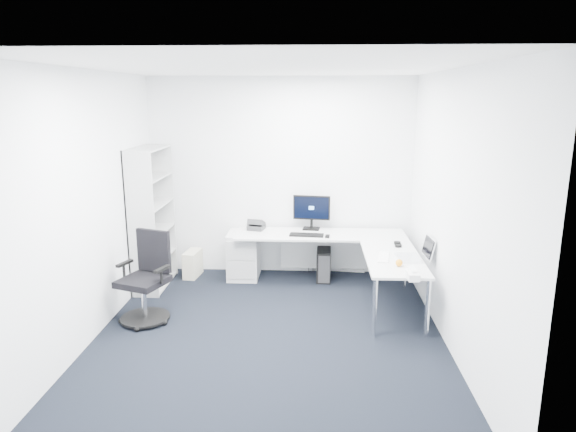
{
  "coord_description": "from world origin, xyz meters",
  "views": [
    {
      "loc": [
        0.43,
        -4.87,
        2.45
      ],
      "look_at": [
        0.15,
        1.05,
        1.05
      ],
      "focal_mm": 32.0,
      "sensor_mm": 36.0,
      "label": 1
    }
  ],
  "objects_px": {
    "laptop": "(409,248)",
    "bookshelf": "(152,218)",
    "l_desk": "(320,265)",
    "task_chair": "(143,279)",
    "monitor": "(311,212)"
  },
  "relations": [
    {
      "from": "monitor",
      "to": "laptop",
      "type": "height_order",
      "value": "monitor"
    },
    {
      "from": "l_desk",
      "to": "laptop",
      "type": "xyz_separation_m",
      "value": [
        0.97,
        -0.72,
        0.46
      ]
    },
    {
      "from": "monitor",
      "to": "task_chair",
      "type": "bearing_deg",
      "value": -131.26
    },
    {
      "from": "bookshelf",
      "to": "l_desk",
      "type": "bearing_deg",
      "value": -1.32
    },
    {
      "from": "l_desk",
      "to": "monitor",
      "type": "xyz_separation_m",
      "value": [
        -0.12,
        0.53,
        0.57
      ]
    },
    {
      "from": "laptop",
      "to": "bookshelf",
      "type": "bearing_deg",
      "value": 163.3
    },
    {
      "from": "l_desk",
      "to": "task_chair",
      "type": "relative_size",
      "value": 2.26
    },
    {
      "from": "monitor",
      "to": "laptop",
      "type": "bearing_deg",
      "value": -41.4
    },
    {
      "from": "bookshelf",
      "to": "laptop",
      "type": "bearing_deg",
      "value": -13.7
    },
    {
      "from": "l_desk",
      "to": "bookshelf",
      "type": "distance_m",
      "value": 2.25
    },
    {
      "from": "task_chair",
      "to": "monitor",
      "type": "xyz_separation_m",
      "value": [
        1.83,
        1.61,
        0.4
      ]
    },
    {
      "from": "bookshelf",
      "to": "monitor",
      "type": "height_order",
      "value": "bookshelf"
    },
    {
      "from": "task_chair",
      "to": "laptop",
      "type": "distance_m",
      "value": 2.96
    },
    {
      "from": "bookshelf",
      "to": "task_chair",
      "type": "distance_m",
      "value": 1.22
    },
    {
      "from": "l_desk",
      "to": "monitor",
      "type": "height_order",
      "value": "monitor"
    }
  ]
}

